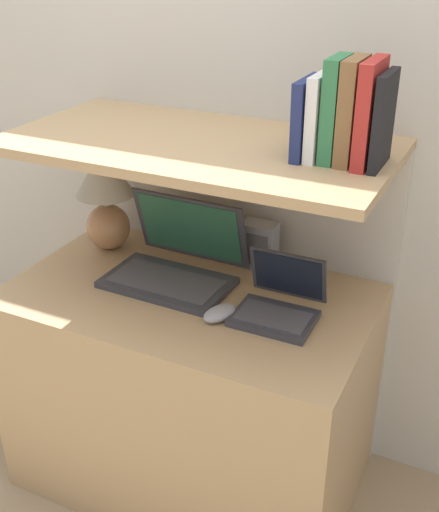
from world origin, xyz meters
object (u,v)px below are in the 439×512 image
object	(u,v)px
book_brown	(352,112)
laptop_small	(279,304)
table_lamp	(105,193)
book_white	(319,117)
book_black	(384,121)
book_red	(370,114)
laptop_large	(175,263)
book_green	(335,110)
computer_mouse	(220,313)
router_box	(259,245)
book_navy	(306,118)

from	to	relation	value
book_brown	laptop_small	bearing A→B (deg)	-152.92
table_lamp	book_brown	bearing A→B (deg)	-6.02
book_brown	book_white	size ratio (longest dim) A/B	1.20
laptop_small	book_black	world-z (taller)	book_black
book_black	book_red	world-z (taller)	book_red
laptop_large	book_green	bearing A→B (deg)	0.80
laptop_small	book_white	xyz separation A→B (m)	(0.06, 0.07, 0.53)
book_green	computer_mouse	bearing A→B (deg)	-146.51
laptop_large	router_box	size ratio (longest dim) A/B	2.57
book_red	laptop_small	bearing A→B (deg)	-158.84
laptop_large	computer_mouse	size ratio (longest dim) A/B	3.09
laptop_large	book_white	bearing A→B (deg)	0.87
book_black	book_green	world-z (taller)	book_green
book_black	book_navy	xyz separation A→B (m)	(-0.20, 0.00, -0.02)
laptop_small	computer_mouse	xyz separation A→B (m)	(-0.14, -0.09, -0.02)
table_lamp	book_white	distance (m)	0.83
book_white	router_box	bearing A→B (deg)	141.00
table_lamp	book_black	distance (m)	0.98
book_red	table_lamp	bearing A→B (deg)	174.29
book_brown	book_navy	world-z (taller)	book_brown
computer_mouse	laptop_large	bearing A→B (deg)	146.25
book_black	book_white	xyz separation A→B (m)	(-0.16, 0.00, -0.01)
book_brown	book_navy	xyz separation A→B (m)	(-0.12, 0.00, -0.03)
laptop_large	book_black	distance (m)	0.79
laptop_small	book_white	world-z (taller)	book_white
laptop_large	book_green	size ratio (longest dim) A/B	1.53
book_red	book_white	xyz separation A→B (m)	(-0.13, 0.00, -0.02)
book_brown	book_black	bearing A→B (deg)	0.00
laptop_small	book_green	xyz separation A→B (m)	(0.10, 0.07, 0.55)
table_lamp	computer_mouse	xyz separation A→B (m)	(0.54, -0.25, -0.18)
router_box	book_green	xyz separation A→B (m)	(0.27, -0.18, 0.51)
table_lamp	book_white	world-z (taller)	book_white
book_navy	computer_mouse	bearing A→B (deg)	-136.50
book_brown	book_green	size ratio (longest dim) A/B	1.00
table_lamp	router_box	world-z (taller)	table_lamp
computer_mouse	book_navy	world-z (taller)	book_navy
computer_mouse	router_box	size ratio (longest dim) A/B	0.83
laptop_large	book_white	size ratio (longest dim) A/B	1.83
book_green	book_navy	distance (m)	0.08
computer_mouse	router_box	xyz separation A→B (m)	(-0.02, 0.34, 0.06)
laptop_small	book_red	world-z (taller)	book_red
book_brown	book_white	distance (m)	0.08
table_lamp	book_brown	world-z (taller)	book_brown
computer_mouse	book_brown	xyz separation A→B (m)	(0.28, 0.16, 0.57)
book_black	table_lamp	bearing A→B (deg)	174.51
book_red	book_white	distance (m)	0.13
book_red	laptop_large	bearing A→B (deg)	-179.33
computer_mouse	book_white	distance (m)	0.60
laptop_large	router_box	xyz separation A→B (m)	(0.20, 0.19, 0.02)
book_brown	book_white	bearing A→B (deg)	180.00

